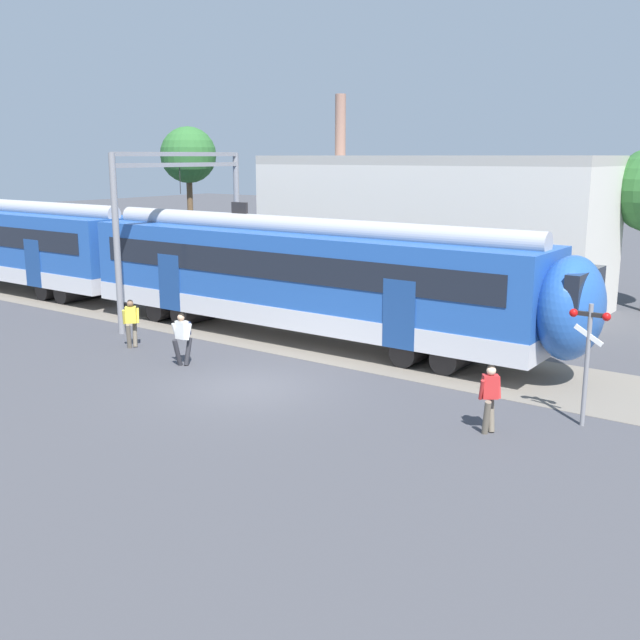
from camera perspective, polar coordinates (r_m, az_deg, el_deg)
ground_plane at (r=21.25m, az=-5.24°, el=-5.14°), size 160.00×160.00×0.00m
track_bed at (r=34.43m, az=-16.29°, el=1.22°), size 80.00×4.40×0.01m
commuter_train at (r=32.16m, az=-13.80°, el=4.66°), size 38.05×3.07×4.73m
pedestrian_yellow at (r=26.08m, az=-14.20°, el=0.07°), size 0.50×0.68×1.67m
pedestrian_white at (r=23.50m, az=-10.43°, el=-1.08°), size 0.53×0.64×1.67m
pedestrian_red at (r=17.94m, az=12.82°, el=-5.51°), size 0.47×0.70×1.67m
catenary_gantry at (r=29.91m, az=-10.53°, el=8.22°), size 0.24×6.64×6.53m
crossing_signal at (r=18.79m, az=19.74°, el=-1.81°), size 0.96×0.22×3.00m
background_building at (r=33.91m, az=8.08°, el=6.90°), size 15.57×5.00×9.20m
street_tree_left at (r=42.10m, az=-10.00°, el=12.19°), size 3.01×3.01×7.95m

